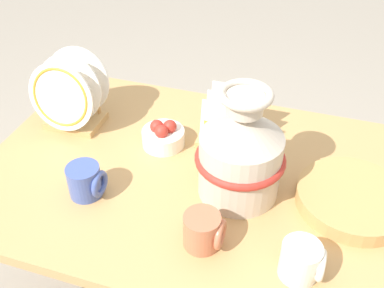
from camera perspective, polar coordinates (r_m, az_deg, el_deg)
display_table at (r=1.42m, az=0.00°, el=-5.75°), size 1.29×0.89×0.66m
ceramic_vase at (r=1.22m, az=6.21°, el=-0.95°), size 0.25×0.25×0.34m
dish_rack_round_plates at (r=1.56m, az=-15.26°, el=5.54°), size 0.23×0.17×0.25m
dish_rack_square_plates at (r=1.46m, az=4.60°, el=2.04°), size 0.19×0.15×0.18m
wicker_charger_stack at (r=1.34m, az=19.71°, el=-6.54°), size 0.31×0.31×0.04m
mug_cobalt_glaze at (r=1.31m, az=-13.30°, el=-4.61°), size 0.10×0.10×0.10m
mug_terracotta_glaze at (r=1.15m, az=1.52°, el=-10.97°), size 0.10×0.10×0.10m
mug_cream_glaze at (r=1.12m, az=13.81°, el=-14.24°), size 0.10×0.10×0.10m
fruit_bowl at (r=1.46m, az=-3.68°, el=1.06°), size 0.14×0.14×0.09m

